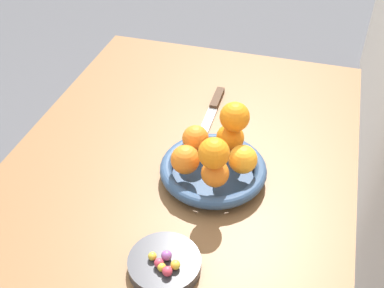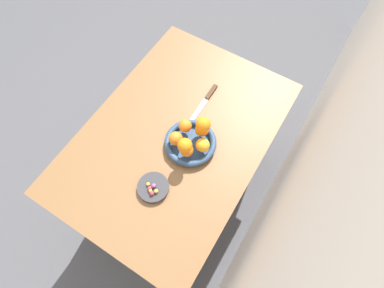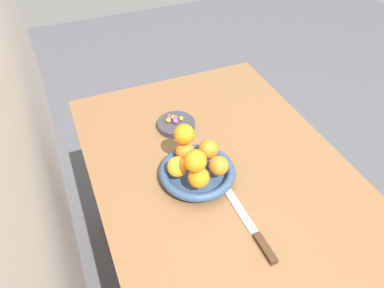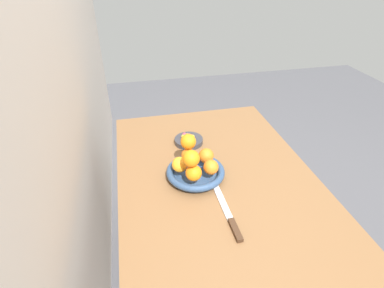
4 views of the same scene
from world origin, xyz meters
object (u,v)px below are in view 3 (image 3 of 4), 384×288
at_px(orange_0, 177,167).
at_px(knife, 253,229).
at_px(orange_6, 195,161).
at_px(candy_ball_0, 176,117).
at_px(orange_2, 219,166).
at_px(candy_ball_6, 173,117).
at_px(dining_table, 222,191).
at_px(candy_ball_4, 175,121).
at_px(orange_5, 184,134).
at_px(candy_dish, 176,125).
at_px(orange_3, 208,149).
at_px(candy_ball_2, 176,121).
at_px(orange_4, 185,151).
at_px(orange_1, 199,177).
at_px(fruit_bowl, 197,173).
at_px(candy_ball_3, 168,120).
at_px(candy_ball_5, 169,117).
at_px(candy_ball_1, 181,118).

xyz_separation_m(orange_0, knife, (-0.23, -0.12, -0.06)).
bearing_deg(orange_6, candy_ball_0, -10.56).
height_order(orange_2, candy_ball_6, orange_2).
distance_m(dining_table, candy_ball_4, 0.28).
bearing_deg(orange_5, candy_dish, -12.26).
bearing_deg(orange_3, candy_ball_2, 7.31).
relative_size(orange_4, candy_ball_4, 2.98).
xyz_separation_m(candy_dish, orange_1, (-0.31, 0.05, 0.06)).
distance_m(fruit_bowl, candy_ball_2, 0.24).
distance_m(orange_4, candy_ball_3, 0.21).
xyz_separation_m(orange_6, candy_ball_3, (0.31, -0.03, -0.10)).
height_order(candy_ball_2, candy_ball_6, same).
height_order(orange_2, candy_ball_0, orange_2).
relative_size(orange_6, knife, 0.24).
bearing_deg(orange_0, candy_ball_5, -14.70).
bearing_deg(candy_ball_3, orange_0, 166.30).
xyz_separation_m(fruit_bowl, orange_6, (-0.05, 0.03, 0.11)).
relative_size(orange_0, orange_6, 0.95).
xyz_separation_m(orange_0, candy_ball_1, (0.25, -0.11, -0.04)).
height_order(dining_table, candy_ball_2, candy_ball_2).
distance_m(candy_dish, candy_ball_3, 0.03).
bearing_deg(orange_3, orange_5, 65.84).
xyz_separation_m(dining_table, candy_dish, (0.25, 0.06, 0.10)).
distance_m(orange_0, candy_ball_4, 0.26).
relative_size(orange_2, orange_5, 0.94).
bearing_deg(candy_ball_3, orange_6, 174.42).
bearing_deg(knife, orange_2, 3.53).
relative_size(orange_1, orange_4, 1.08).
bearing_deg(orange_0, dining_table, -94.06).
bearing_deg(candy_ball_2, candy_ball_5, 23.50).
bearing_deg(orange_3, dining_table, -143.09).
xyz_separation_m(candy_ball_0, candy_ball_2, (-0.02, 0.01, -0.00)).
distance_m(candy_ball_2, candy_ball_6, 0.02).
xyz_separation_m(dining_table, orange_4, (0.06, 0.10, 0.16)).
relative_size(orange_5, candy_ball_0, 3.58).
bearing_deg(orange_6, candy_ball_4, -9.72).
height_order(candy_ball_5, knife, candy_ball_5).
bearing_deg(candy_ball_2, orange_3, -172.69).
distance_m(orange_3, candy_ball_3, 0.23).
distance_m(fruit_bowl, orange_1, 0.08).
distance_m(orange_3, candy_ball_5, 0.24).
relative_size(orange_0, orange_5, 0.98).
bearing_deg(candy_ball_4, candy_ball_1, -73.88).
distance_m(orange_1, orange_2, 0.07).
distance_m(candy_ball_1, candy_ball_3, 0.04).
xyz_separation_m(candy_ball_5, candy_ball_6, (-0.01, -0.01, -0.00)).
distance_m(orange_6, candy_ball_0, 0.33).
height_order(orange_5, candy_ball_0, orange_5).
distance_m(orange_0, candy_ball_3, 0.27).
bearing_deg(orange_3, candy_ball_6, 6.84).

